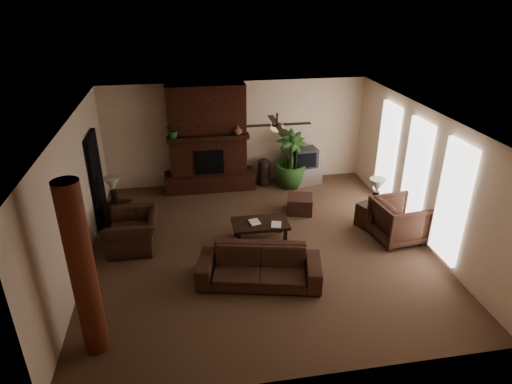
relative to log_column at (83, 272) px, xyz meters
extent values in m
plane|color=brown|center=(2.95, 2.40, -1.40)|extent=(7.00, 7.00, 0.00)
plane|color=silver|center=(2.95, 2.40, 1.40)|extent=(7.00, 7.00, 0.00)
plane|color=beige|center=(2.95, 5.90, 0.00)|extent=(7.00, 0.00, 7.00)
plane|color=beige|center=(2.95, -1.10, 0.00)|extent=(7.00, 0.00, 7.00)
plane|color=beige|center=(-0.55, 2.40, 0.00)|extent=(0.00, 7.00, 7.00)
plane|color=beige|center=(6.45, 2.40, 0.00)|extent=(0.00, 7.00, 7.00)
cube|color=#4A1F13|center=(2.15, 5.65, 0.00)|extent=(2.00, 0.50, 2.80)
cube|color=#4A1F13|center=(2.15, 5.55, -1.17)|extent=(2.40, 0.70, 0.45)
cube|color=black|center=(2.15, 5.39, -0.58)|extent=(0.75, 0.04, 0.65)
cube|color=black|center=(2.15, 5.37, 0.10)|extent=(2.10, 0.28, 0.12)
cube|color=white|center=(6.40, 4.00, -0.05)|extent=(0.08, 0.85, 2.35)
cube|color=white|center=(6.40, 2.60, -0.05)|extent=(0.08, 0.85, 2.35)
cube|color=white|center=(6.40, 1.20, -0.05)|extent=(0.08, 0.85, 2.35)
cylinder|color=maroon|center=(0.00, 0.00, 0.00)|extent=(0.36, 0.36, 2.80)
cube|color=black|center=(-0.49, 4.20, -0.35)|extent=(0.10, 1.00, 2.10)
cylinder|color=black|center=(3.35, 2.70, 1.28)|extent=(0.04, 0.04, 0.24)
cylinder|color=black|center=(3.35, 2.70, 1.16)|extent=(0.20, 0.20, 0.06)
ellipsoid|color=#F2BF72|center=(3.35, 2.70, 1.10)|extent=(0.26, 0.26, 0.14)
cube|color=black|center=(3.75, 2.70, 1.17)|extent=(0.55, 0.12, 0.01)
cube|color=black|center=(2.95, 2.70, 1.17)|extent=(0.55, 0.12, 0.01)
cube|color=black|center=(3.35, 3.10, 1.17)|extent=(0.12, 0.55, 0.01)
cube|color=black|center=(3.35, 2.30, 1.17)|extent=(0.12, 0.55, 0.01)
imported|color=#41271C|center=(2.74, 1.22, -0.96)|extent=(2.36, 1.15, 0.89)
imported|color=#41271C|center=(0.37, 2.87, -0.90)|extent=(0.76, 1.15, 1.00)
imported|color=#41271C|center=(5.97, 2.20, -0.89)|extent=(1.04, 1.09, 1.02)
cube|color=black|center=(3.02, 2.68, -1.00)|extent=(1.20, 0.70, 0.06)
cube|color=black|center=(2.52, 2.43, -1.21)|extent=(0.07, 0.07, 0.37)
cube|color=black|center=(3.52, 2.43, -1.21)|extent=(0.07, 0.07, 0.37)
cube|color=black|center=(2.52, 2.93, -1.21)|extent=(0.07, 0.07, 0.37)
cube|color=black|center=(3.52, 2.93, -1.21)|extent=(0.07, 0.07, 0.37)
cube|color=#41271C|center=(4.20, 3.81, -1.20)|extent=(0.74, 0.74, 0.40)
cube|color=silver|center=(4.78, 5.44, -1.15)|extent=(0.95, 0.71, 0.50)
cube|color=#343436|center=(4.75, 5.48, -0.64)|extent=(0.69, 0.55, 0.52)
cube|color=black|center=(4.75, 5.21, -0.64)|extent=(0.52, 0.08, 0.40)
cylinder|color=#30211B|center=(3.65, 5.55, -1.05)|extent=(0.34, 0.34, 0.70)
sphere|color=#30211B|center=(3.65, 5.55, -0.80)|extent=(0.34, 0.34, 0.34)
imported|color=#2B5020|center=(4.32, 5.34, -0.97)|extent=(1.33, 1.75, 0.87)
cube|color=black|center=(-0.05, 3.87, -1.12)|extent=(0.62, 0.62, 0.55)
cylinder|color=black|center=(-0.10, 3.86, -0.67)|extent=(0.15, 0.15, 0.35)
cone|color=beige|center=(-0.10, 3.86, -0.35)|extent=(0.37, 0.37, 0.30)
cube|color=black|center=(5.60, 2.84, -1.12)|extent=(0.66, 0.66, 0.55)
cylinder|color=black|center=(5.65, 2.79, -0.67)|extent=(0.16, 0.16, 0.35)
cone|color=beige|center=(5.65, 2.79, -0.35)|extent=(0.40, 0.40, 0.30)
imported|color=#2B5020|center=(1.29, 5.34, 0.32)|extent=(0.40, 0.44, 0.33)
imported|color=brown|center=(2.92, 5.33, 0.27)|extent=(0.24, 0.25, 0.22)
imported|color=#999999|center=(2.79, 2.66, -0.83)|extent=(0.22, 0.07, 0.29)
imported|color=#999999|center=(3.23, 2.53, -0.82)|extent=(0.21, 0.07, 0.29)
camera|label=1|loc=(1.54, -5.45, 3.67)|focal=30.97mm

